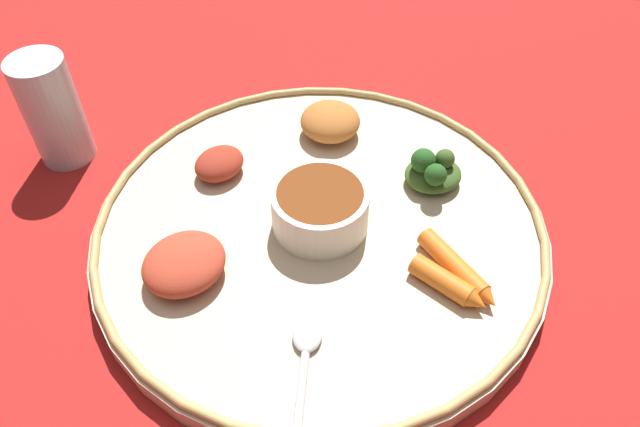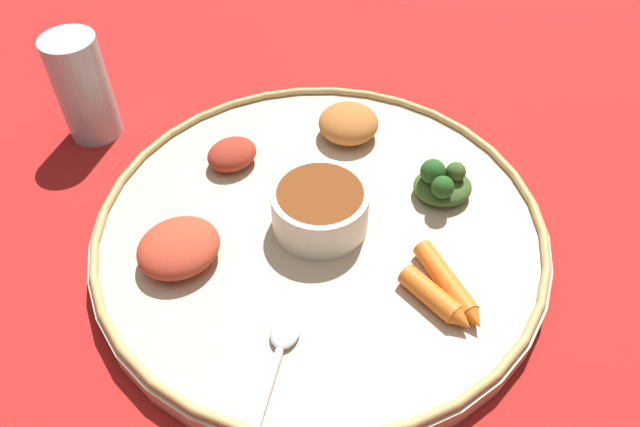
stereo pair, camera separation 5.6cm
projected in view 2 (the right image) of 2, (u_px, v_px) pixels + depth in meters
ground_plane at (320, 238)px, 0.59m from camera, size 2.40×2.40×0.00m
platter at (320, 231)px, 0.58m from camera, size 0.43×0.43×0.02m
platter_rim at (320, 222)px, 0.57m from camera, size 0.42×0.42×0.01m
center_bowl at (320, 207)px, 0.56m from camera, size 0.09×0.09×0.04m
spoon at (273, 371)px, 0.47m from camera, size 0.14×0.10×0.01m
greens_pile at (443, 185)px, 0.59m from camera, size 0.06×0.07×0.04m
carrot_near_spoon at (435, 298)px, 0.51m from camera, size 0.07×0.04×0.02m
carrot_outer at (449, 284)px, 0.52m from camera, size 0.09×0.03×0.02m
mound_beet at (232, 154)px, 0.62m from camera, size 0.06×0.06×0.03m
mound_chickpea at (348, 123)px, 0.65m from camera, size 0.08×0.08×0.03m
mound_berbere_red at (178, 245)px, 0.54m from camera, size 0.09×0.09×0.03m
drinking_glass at (85, 94)px, 0.66m from camera, size 0.06×0.06×0.12m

